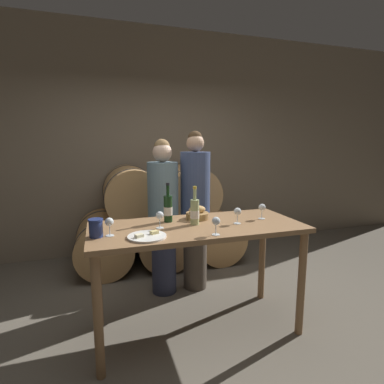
{
  "coord_description": "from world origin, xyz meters",
  "views": [
    {
      "loc": [
        -0.76,
        -2.25,
        1.6
      ],
      "look_at": [
        0.0,
        0.15,
        1.19
      ],
      "focal_mm": 28.0,
      "sensor_mm": 36.0,
      "label": 1
    }
  ],
  "objects_px": {
    "cheese_plate": "(147,236)",
    "wine_glass_far_right": "(262,208)",
    "wine_glass_center": "(216,222)",
    "wine_bottle_red": "(168,208)",
    "wine_glass_right": "(237,212)",
    "person_left": "(163,216)",
    "bread_basket": "(197,214)",
    "wine_glass_far_left": "(109,223)",
    "tasting_table": "(197,239)",
    "wine_glass_left": "(160,216)",
    "wine_bottle_white": "(195,212)",
    "blue_crock": "(96,227)",
    "person_right": "(195,210)"
  },
  "relations": [
    {
      "from": "person_right",
      "to": "wine_glass_center",
      "type": "xyz_separation_m",
      "value": [
        -0.18,
        -1.04,
        0.15
      ]
    },
    {
      "from": "blue_crock",
      "to": "wine_glass_right",
      "type": "height_order",
      "value": "wine_glass_right"
    },
    {
      "from": "tasting_table",
      "to": "wine_glass_far_right",
      "type": "height_order",
      "value": "wine_glass_far_right"
    },
    {
      "from": "blue_crock",
      "to": "wine_glass_right",
      "type": "bearing_deg",
      "value": 1.06
    },
    {
      "from": "cheese_plate",
      "to": "tasting_table",
      "type": "bearing_deg",
      "value": 24.17
    },
    {
      "from": "wine_glass_far_left",
      "to": "wine_glass_left",
      "type": "bearing_deg",
      "value": 11.95
    },
    {
      "from": "cheese_plate",
      "to": "wine_glass_center",
      "type": "relative_size",
      "value": 2.04
    },
    {
      "from": "wine_bottle_red",
      "to": "cheese_plate",
      "type": "xyz_separation_m",
      "value": [
        -0.24,
        -0.37,
        -0.11
      ]
    },
    {
      "from": "wine_glass_right",
      "to": "cheese_plate",
      "type": "bearing_deg",
      "value": -169.87
    },
    {
      "from": "person_right",
      "to": "wine_bottle_white",
      "type": "height_order",
      "value": "person_right"
    },
    {
      "from": "bread_basket",
      "to": "wine_glass_right",
      "type": "xyz_separation_m",
      "value": [
        0.27,
        -0.25,
        0.05
      ]
    },
    {
      "from": "person_right",
      "to": "wine_bottle_white",
      "type": "relative_size",
      "value": 5.41
    },
    {
      "from": "blue_crock",
      "to": "bread_basket",
      "type": "relative_size",
      "value": 0.66
    },
    {
      "from": "bread_basket",
      "to": "wine_glass_far_right",
      "type": "xyz_separation_m",
      "value": [
        0.55,
        -0.17,
        0.05
      ]
    },
    {
      "from": "wine_bottle_white",
      "to": "wine_glass_center",
      "type": "bearing_deg",
      "value": -79.2
    },
    {
      "from": "blue_crock",
      "to": "cheese_plate",
      "type": "xyz_separation_m",
      "value": [
        0.34,
        -0.12,
        -0.06
      ]
    },
    {
      "from": "person_right",
      "to": "wine_glass_far_left",
      "type": "relative_size",
      "value": 12.69
    },
    {
      "from": "person_right",
      "to": "wine_bottle_red",
      "type": "height_order",
      "value": "person_right"
    },
    {
      "from": "wine_glass_left",
      "to": "wine_glass_right",
      "type": "height_order",
      "value": "same"
    },
    {
      "from": "cheese_plate",
      "to": "wine_glass_far_right",
      "type": "height_order",
      "value": "wine_glass_far_right"
    },
    {
      "from": "wine_glass_far_left",
      "to": "wine_glass_center",
      "type": "height_order",
      "value": "same"
    },
    {
      "from": "blue_crock",
      "to": "cheese_plate",
      "type": "distance_m",
      "value": 0.37
    },
    {
      "from": "wine_glass_left",
      "to": "wine_glass_center",
      "type": "bearing_deg",
      "value": -39.14
    },
    {
      "from": "wine_glass_center",
      "to": "wine_glass_far_right",
      "type": "xyz_separation_m",
      "value": [
        0.56,
        0.31,
        0.0
      ]
    },
    {
      "from": "wine_glass_far_left",
      "to": "wine_glass_left",
      "type": "relative_size",
      "value": 1.0
    },
    {
      "from": "wine_glass_left",
      "to": "wine_glass_far_left",
      "type": "bearing_deg",
      "value": -168.05
    },
    {
      "from": "wine_glass_far_left",
      "to": "person_left",
      "type": "bearing_deg",
      "value": 55.57
    },
    {
      "from": "person_left",
      "to": "wine_bottle_red",
      "type": "distance_m",
      "value": 0.61
    },
    {
      "from": "person_left",
      "to": "cheese_plate",
      "type": "bearing_deg",
      "value": -108.65
    },
    {
      "from": "wine_bottle_white",
      "to": "cheese_plate",
      "type": "distance_m",
      "value": 0.49
    },
    {
      "from": "person_left",
      "to": "wine_glass_left",
      "type": "xyz_separation_m",
      "value": [
        -0.18,
        -0.75,
        0.19
      ]
    },
    {
      "from": "cheese_plate",
      "to": "wine_glass_center",
      "type": "height_order",
      "value": "wine_glass_center"
    },
    {
      "from": "tasting_table",
      "to": "wine_glass_left",
      "type": "relative_size",
      "value": 12.75
    },
    {
      "from": "wine_glass_center",
      "to": "wine_glass_right",
      "type": "xyz_separation_m",
      "value": [
        0.28,
        0.23,
        0.0
      ]
    },
    {
      "from": "person_left",
      "to": "bread_basket",
      "type": "relative_size",
      "value": 8.2
    },
    {
      "from": "wine_glass_far_left",
      "to": "wine_glass_right",
      "type": "bearing_deg",
      "value": 1.34
    },
    {
      "from": "wine_bottle_red",
      "to": "bread_basket",
      "type": "bearing_deg",
      "value": 2.92
    },
    {
      "from": "person_right",
      "to": "wine_glass_far_left",
      "type": "distance_m",
      "value": 1.25
    },
    {
      "from": "person_right",
      "to": "cheese_plate",
      "type": "distance_m",
      "value": 1.16
    },
    {
      "from": "wine_glass_far_right",
      "to": "wine_glass_far_left",
      "type": "bearing_deg",
      "value": -175.51
    },
    {
      "from": "person_right",
      "to": "wine_bottle_red",
      "type": "relative_size",
      "value": 5.14
    },
    {
      "from": "tasting_table",
      "to": "cheese_plate",
      "type": "distance_m",
      "value": 0.51
    },
    {
      "from": "wine_bottle_red",
      "to": "wine_glass_right",
      "type": "relative_size",
      "value": 2.47
    },
    {
      "from": "tasting_table",
      "to": "wine_bottle_red",
      "type": "relative_size",
      "value": 5.16
    },
    {
      "from": "wine_bottle_red",
      "to": "wine_bottle_white",
      "type": "height_order",
      "value": "wine_bottle_red"
    },
    {
      "from": "tasting_table",
      "to": "bread_basket",
      "type": "xyz_separation_m",
      "value": [
        0.06,
        0.18,
        0.17
      ]
    },
    {
      "from": "wine_glass_center",
      "to": "cheese_plate",
      "type": "bearing_deg",
      "value": 169.18
    },
    {
      "from": "wine_bottle_red",
      "to": "wine_glass_right",
      "type": "bearing_deg",
      "value": -23.62
    },
    {
      "from": "wine_glass_left",
      "to": "wine_glass_far_right",
      "type": "xyz_separation_m",
      "value": [
        0.92,
        0.02,
        0.0
      ]
    },
    {
      "from": "blue_crock",
      "to": "wine_glass_right",
      "type": "xyz_separation_m",
      "value": [
        1.12,
        0.02,
        0.03
      ]
    }
  ]
}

